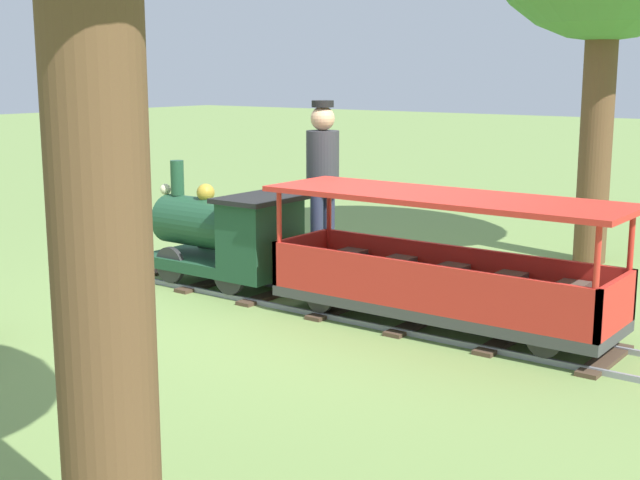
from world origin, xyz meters
name	(u,v)px	position (x,y,z in m)	size (l,w,h in m)	color
ground_plane	(329,308)	(0.00, 0.00, 0.00)	(60.00, 60.00, 0.00)	#75934C
track	(340,308)	(0.00, -0.11, 0.02)	(0.76, 6.40, 0.04)	gray
locomotive	(227,234)	(0.00, 1.09, 0.48)	(0.72, 1.45, 1.05)	#1E472D
passenger_car	(441,275)	(0.00, -1.01, 0.42)	(0.82, 2.70, 0.97)	#3F3F3F
conductor_person	(323,174)	(0.87, 0.71, 0.96)	(0.30, 0.30, 1.62)	#282D47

